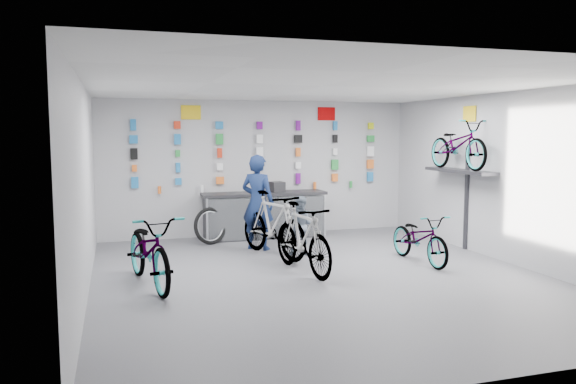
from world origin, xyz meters
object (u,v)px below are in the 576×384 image
object	(u,v)px
bike_right	(420,238)
customer	(302,226)
bike_service	(273,224)
clerk	(258,202)
bike_center	(302,238)
bike_left	(149,250)
counter	(264,216)

from	to	relation	value
bike_right	customer	world-z (taller)	customer
customer	bike_service	bearing A→B (deg)	178.99
clerk	customer	bearing A→B (deg)	167.35
clerk	bike_center	bearing A→B (deg)	137.53
bike_left	bike_center	world-z (taller)	bike_center
bike_center	bike_right	distance (m)	2.21
counter	customer	world-z (taller)	customer
bike_center	bike_service	xyz separation A→B (m)	(-0.13, 1.33, 0.03)
bike_left	bike_right	bearing A→B (deg)	-9.26
customer	bike_right	bearing A→B (deg)	-16.75
counter	bike_left	bearing A→B (deg)	-128.69
bike_left	bike_center	xyz separation A→B (m)	(2.44, 0.10, 0.02)
bike_left	clerk	size ratio (longest dim) A/B	1.12
counter	bike_right	world-z (taller)	counter
counter	bike_center	bearing A→B (deg)	-93.52
bike_service	customer	distance (m)	0.54
bike_service	customer	world-z (taller)	bike_service
counter	bike_center	world-z (taller)	bike_center
bike_service	bike_right	bearing A→B (deg)	-47.13
counter	bike_left	size ratio (longest dim) A/B	1.29
counter	clerk	xyz separation A→B (m)	(-0.44, -1.15, 0.45)
customer	bike_center	bearing A→B (deg)	-93.65
counter	bike_left	world-z (taller)	bike_left
counter	clerk	world-z (taller)	clerk
bike_center	bike_right	xyz separation A→B (m)	(2.21, 0.08, -0.13)
bike_service	customer	bearing A→B (deg)	-34.56
bike_center	customer	bearing A→B (deg)	62.62
bike_left	bike_service	xyz separation A→B (m)	(2.31, 1.43, 0.05)
customer	clerk	bearing A→B (deg)	141.16
bike_left	customer	xyz separation A→B (m)	(2.83, 1.29, 0.01)
clerk	counter	bearing A→B (deg)	-69.97
counter	bike_left	xyz separation A→B (m)	(-2.63, -3.29, 0.06)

